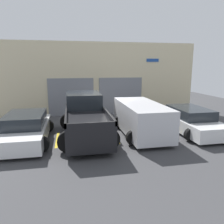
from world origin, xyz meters
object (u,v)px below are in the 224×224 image
(pickup_truck, at_px, (85,118))
(van_right, at_px, (141,118))
(sedan_side, at_px, (190,120))
(sedan_white, at_px, (26,129))

(pickup_truck, xyz_separation_m, van_right, (2.69, -0.30, -0.07))
(pickup_truck, bearing_deg, sedan_side, -2.98)
(pickup_truck, height_order, sedan_side, pickup_truck)
(sedan_white, xyz_separation_m, sedan_side, (8.06, -0.00, -0.01))
(sedan_white, bearing_deg, sedan_side, -0.01)
(sedan_side, relative_size, van_right, 1.02)
(van_right, bearing_deg, sedan_white, 179.72)
(sedan_white, relative_size, sedan_side, 0.99)
(pickup_truck, distance_m, sedan_white, 2.72)
(pickup_truck, bearing_deg, van_right, -6.46)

